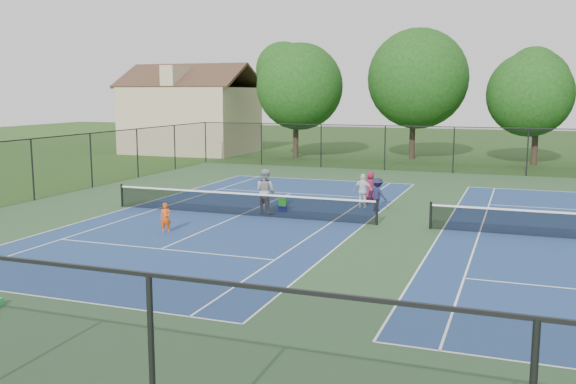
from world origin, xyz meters
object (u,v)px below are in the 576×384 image
(tree_back_b, at_px, (414,74))
(bystander_c, at_px, (370,186))
(bystander_a, at_px, (363,191))
(tree_back_a, at_px, (296,82))
(instructor, at_px, (266,191))
(ball_hopper, at_px, (283,201))
(clapboard_house, at_px, (191,117))
(child_player, at_px, (166,218))
(bystander_b, at_px, (377,194))
(ball_crate, at_px, (283,209))
(tree_back_c, at_px, (538,88))

(tree_back_b, distance_m, bystander_c, 21.28)
(bystander_a, bearing_deg, bystander_c, -84.09)
(tree_back_a, xyz_separation_m, bystander_a, (10.51, -20.38, -5.26))
(instructor, bearing_deg, ball_hopper, -110.36)
(clapboard_house, relative_size, child_player, 9.56)
(tree_back_b, height_order, ball_hopper, tree_back_b)
(bystander_b, height_order, bystander_c, bystander_b)
(bystander_a, xyz_separation_m, bystander_b, (0.79, -0.56, -0.04))
(instructor, bearing_deg, ball_crate, -110.36)
(tree_back_c, xyz_separation_m, instructor, (-11.14, -24.20, -4.50))
(tree_back_c, bearing_deg, child_player, -114.44)
(bystander_c, bearing_deg, ball_crate, 51.31)
(child_player, bearing_deg, ball_hopper, 40.81)
(child_player, xyz_separation_m, bystander_c, (5.60, 9.65, 0.16))
(ball_crate, xyz_separation_m, ball_hopper, (0.00, 0.00, 0.35))
(child_player, height_order, ball_hopper, child_player)
(ball_crate, height_order, ball_hopper, ball_hopper)
(tree_back_b, relative_size, bystander_a, 6.41)
(child_player, height_order, bystander_c, bystander_c)
(bystander_a, bearing_deg, ball_hopper, 37.93)
(bystander_a, bearing_deg, bystander_b, 146.93)
(clapboard_house, height_order, bystander_a, clapboard_house)
(instructor, distance_m, bystander_c, 5.96)
(instructor, distance_m, ball_crate, 1.19)
(clapboard_house, relative_size, bystander_a, 6.90)
(tree_back_b, bearing_deg, instructor, -94.85)
(tree_back_a, relative_size, bystander_b, 6.17)
(bystander_b, distance_m, bystander_c, 2.70)
(instructor, bearing_deg, bystander_a, -121.30)
(tree_back_b, xyz_separation_m, tree_back_c, (9.00, -1.00, -1.11))
(ball_hopper, bearing_deg, bystander_a, 35.31)
(child_player, distance_m, ball_hopper, 6.08)
(tree_back_a, distance_m, bystander_c, 21.79)
(tree_back_c, distance_m, clapboard_house, 28.10)
(clapboard_house, distance_m, child_player, 32.70)
(instructor, xyz_separation_m, bystander_c, (3.53, 4.80, -0.26))
(clapboard_house, height_order, bystander_c, clapboard_house)
(instructor, relative_size, ball_crate, 5.70)
(bystander_a, distance_m, bystander_c, 1.98)
(clapboard_house, relative_size, bystander_c, 7.48)
(clapboard_house, distance_m, ball_hopper, 29.42)
(tree_back_c, xyz_separation_m, ball_crate, (-10.58, -23.57, -5.35))
(tree_back_c, bearing_deg, instructor, -114.72)
(child_player, distance_m, instructor, 5.29)
(tree_back_a, xyz_separation_m, child_player, (4.79, -28.06, -5.47))
(bystander_a, bearing_deg, ball_crate, 37.93)
(bystander_a, bearing_deg, tree_back_b, -83.53)
(tree_back_a, distance_m, bystander_a, 23.52)
(bystander_b, xyz_separation_m, ball_crate, (-3.88, -1.62, -0.61))
(instructor, relative_size, ball_hopper, 4.47)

